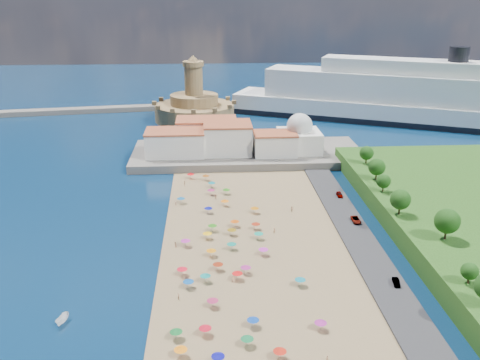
{
  "coord_description": "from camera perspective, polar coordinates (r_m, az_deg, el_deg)",
  "views": [
    {
      "loc": [
        -5.56,
        -128.38,
        63.64
      ],
      "look_at": [
        4.0,
        25.0,
        8.0
      ],
      "focal_mm": 40.0,
      "sensor_mm": 36.0,
      "label": 1
    }
  ],
  "objects": [
    {
      "name": "breakwater",
      "position": [
        306.55,
        -23.56,
        6.51
      ],
      "size": [
        199.03,
        34.77,
        2.6
      ],
      "primitive_type": "cube",
      "rotation": [
        0.0,
        0.0,
        0.14
      ],
      "color": "#59544C",
      "rests_on": "ground"
    },
    {
      "name": "fortress",
      "position": [
        272.48,
        -4.89,
        7.76
      ],
      "size": [
        40.0,
        40.0,
        32.4
      ],
      "color": "#A07F50",
      "rests_on": "ground"
    },
    {
      "name": "moored_boats",
      "position": [
        109.24,
        -17.85,
        -16.3
      ],
      "size": [
        9.35,
        20.01,
        1.67
      ],
      "color": "white",
      "rests_on": "ground"
    },
    {
      "name": "hillside_trees",
      "position": [
        144.59,
        18.42,
        -2.92
      ],
      "size": [
        11.87,
        108.22,
        7.87
      ],
      "color": "#382314",
      "rests_on": "hillside"
    },
    {
      "name": "waterfront_buildings",
      "position": [
        209.6,
        -2.76,
        4.45
      ],
      "size": [
        57.0,
        29.0,
        11.0
      ],
      "color": "silver",
      "rests_on": "terrace"
    },
    {
      "name": "jetty",
      "position": [
        244.58,
        -4.98,
        5.04
      ],
      "size": [
        18.0,
        70.0,
        2.4
      ],
      "primitive_type": "cube",
      "color": "#59544C",
      "rests_on": "ground"
    },
    {
      "name": "beach_parasols",
      "position": [
        128.31,
        -1.47,
        -8.74
      ],
      "size": [
        32.47,
        116.27,
        2.2
      ],
      "color": "gray",
      "rests_on": "beach"
    },
    {
      "name": "parked_cars",
      "position": [
        154.79,
        12.36,
        -4.32
      ],
      "size": [
        2.23,
        57.66,
        1.35
      ],
      "color": "gray",
      "rests_on": "promenade"
    },
    {
      "name": "cruise_ship",
      "position": [
        278.2,
        17.01,
        8.17
      ],
      "size": [
        167.43,
        94.79,
        37.7
      ],
      "color": "black",
      "rests_on": "ground"
    },
    {
      "name": "beachgoers",
      "position": [
        143.41,
        -1.92,
        -5.96
      ],
      "size": [
        36.18,
        101.4,
        1.89
      ],
      "color": "tan",
      "rests_on": "beach"
    },
    {
      "name": "terrace",
      "position": [
        211.33,
        0.82,
        2.8
      ],
      "size": [
        90.0,
        36.0,
        3.0
      ],
      "primitive_type": "cube",
      "color": "#59544C",
      "rests_on": "ground"
    },
    {
      "name": "domed_building",
      "position": [
        209.78,
        6.34,
        4.67
      ],
      "size": [
        16.0,
        16.0,
        15.0
      ],
      "color": "silver",
      "rests_on": "terrace"
    },
    {
      "name": "ground",
      "position": [
        143.4,
        -0.98,
        -6.45
      ],
      "size": [
        700.0,
        700.0,
        0.0
      ],
      "primitive_type": "plane",
      "color": "#071938",
      "rests_on": "ground"
    }
  ]
}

